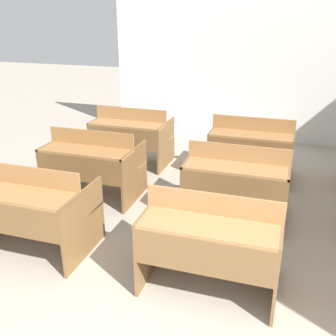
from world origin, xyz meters
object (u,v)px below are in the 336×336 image
(bench_second_center, at_px, (237,181))
(bench_front_left, at_px, (30,207))
(bench_second_left, at_px, (92,163))
(bench_third_left, at_px, (131,135))
(bench_third_center, at_px, (251,147))
(bench_front_center, at_px, (212,240))

(bench_second_center, bearing_deg, bench_front_left, -145.37)
(bench_second_left, relative_size, bench_third_left, 1.00)
(bench_second_left, bearing_deg, bench_second_center, -0.31)
(bench_front_left, distance_m, bench_third_center, 3.22)
(bench_front_center, relative_size, bench_third_center, 1.00)
(bench_second_center, height_order, bench_third_left, same)
(bench_third_left, bearing_deg, bench_third_center, 0.11)
(bench_front_center, bearing_deg, bench_third_center, 89.36)
(bench_third_left, xyz_separation_m, bench_third_center, (1.89, 0.00, 0.00))
(bench_second_left, height_order, bench_third_left, same)
(bench_front_left, relative_size, bench_second_left, 1.00)
(bench_front_left, bearing_deg, bench_third_center, 53.97)
(bench_front_center, xyz_separation_m, bench_third_center, (0.03, 2.64, 0.00))
(bench_front_center, xyz_separation_m, bench_second_left, (-1.86, 1.34, 0.00))
(bench_front_center, xyz_separation_m, bench_third_left, (-1.86, 2.63, 0.00))
(bench_front_center, distance_m, bench_third_center, 2.64)
(bench_second_left, height_order, bench_third_center, same)
(bench_front_left, xyz_separation_m, bench_third_center, (1.89, 2.60, 0.00))
(bench_front_center, height_order, bench_second_left, same)
(bench_front_center, distance_m, bench_third_left, 3.22)
(bench_second_center, height_order, bench_third_center, same)
(bench_front_center, relative_size, bench_third_left, 1.00)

